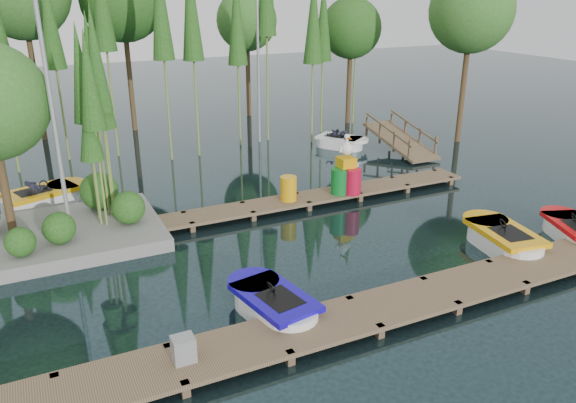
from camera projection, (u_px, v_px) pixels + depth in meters
name	position (u px, v px, depth m)	size (l,w,h in m)	color
ground_plane	(280.00, 245.00, 16.45)	(90.00, 90.00, 0.00)	#1C3035
near_dock	(364.00, 313.00, 12.58)	(18.00, 1.50, 0.50)	brown
far_dock	(276.00, 204.00, 18.87)	(15.00, 1.20, 0.50)	brown
island	(23.00, 137.00, 15.53)	(6.20, 4.20, 6.75)	slate
tree_screen	(121.00, 12.00, 22.34)	(34.42, 18.53, 10.31)	#49351F
lamp_island	(51.00, 101.00, 14.80)	(0.30, 0.30, 7.25)	gray
lamp_rear	(258.00, 52.00, 25.78)	(0.30, 0.30, 7.25)	gray
ramp	(400.00, 140.00, 25.34)	(1.50, 3.94, 1.49)	brown
boat_blue	(274.00, 306.00, 12.82)	(1.70, 2.91, 0.92)	white
boat_red	(573.00, 231.00, 16.74)	(1.98, 2.81, 0.87)	white
boat_yellow_near	(503.00, 240.00, 16.09)	(1.74, 3.08, 0.98)	white
boat_yellow_far	(42.00, 198.00, 19.21)	(3.20, 2.25, 1.46)	white
boat_white_far	(340.00, 142.00, 26.20)	(2.39, 2.75, 1.21)	white
utility_cabinet	(184.00, 349.00, 10.79)	(0.43, 0.36, 0.53)	gray
yellow_barrel	(288.00, 188.00, 18.89)	(0.55, 0.55, 0.83)	orange
drum_cluster	(347.00, 175.00, 19.57)	(1.21, 1.11, 2.08)	#0B6921
seagull_post	(354.00, 174.00, 19.87)	(0.53, 0.29, 0.85)	gray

